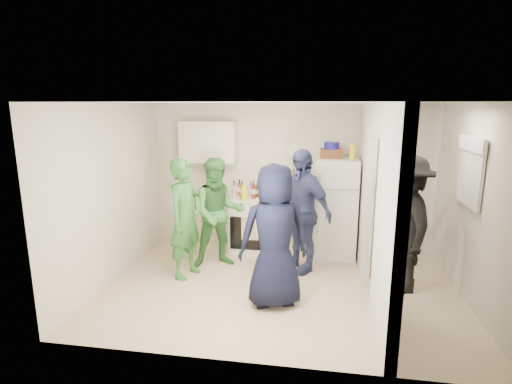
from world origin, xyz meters
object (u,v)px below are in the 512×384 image
at_px(person_green_center, 219,213).
at_px(person_denim, 301,211).
at_px(wicker_basket, 331,153).
at_px(fridge, 335,208).
at_px(blue_bowl, 332,145).
at_px(person_navy, 275,236).
at_px(person_green_left, 186,219).
at_px(person_nook, 405,224).
at_px(stove, 254,224).
at_px(yellow_cup_stack_top, 353,152).

xyz_separation_m(person_green_center, person_denim, (1.25, 0.04, 0.08)).
bearing_deg(person_denim, wicker_basket, 97.22).
relative_size(fridge, person_denim, 0.88).
bearing_deg(person_green_center, blue_bowl, 2.27).
height_order(person_green_center, person_navy, person_navy).
xyz_separation_m(wicker_basket, person_green_left, (-2.06, -1.21, -0.84)).
bearing_deg(person_nook, person_green_center, -104.37).
height_order(fridge, person_denim, person_denim).
height_order(person_green_left, person_green_center, person_green_left).
height_order(stove, person_denim, person_denim).
relative_size(blue_bowl, person_navy, 0.13).
relative_size(blue_bowl, yellow_cup_stack_top, 0.96).
xyz_separation_m(stove, yellow_cup_stack_top, (1.58, -0.13, 1.29)).
xyz_separation_m(stove, wicker_basket, (1.26, 0.02, 1.24)).
height_order(fridge, person_green_left, person_green_left).
distance_m(stove, person_green_left, 1.48).
bearing_deg(person_green_left, person_denim, -55.17).
xyz_separation_m(wicker_basket, person_navy, (-0.70, -1.86, -0.80)).
height_order(person_green_left, person_denim, person_denim).
bearing_deg(blue_bowl, person_navy, -110.53).
height_order(wicker_basket, person_navy, person_navy).
distance_m(wicker_basket, blue_bowl, 0.13).
height_order(fridge, person_green_center, person_green_center).
relative_size(fridge, yellow_cup_stack_top, 6.52).
distance_m(yellow_cup_stack_top, person_nook, 1.47).
relative_size(fridge, wicker_basket, 4.66).
bearing_deg(fridge, yellow_cup_stack_top, -24.44).
relative_size(wicker_basket, person_navy, 0.19).
bearing_deg(wicker_basket, person_denim, -121.11).
bearing_deg(person_denim, person_nook, 19.87).
relative_size(fridge, person_navy, 0.90).
bearing_deg(person_denim, blue_bowl, 97.22).
bearing_deg(person_denim, person_navy, -64.67).
xyz_separation_m(fridge, person_denim, (-0.53, -0.67, 0.11)).
xyz_separation_m(person_denim, person_nook, (1.39, -0.47, 0.01)).
xyz_separation_m(person_green_left, person_denim, (1.63, 0.49, 0.06)).
bearing_deg(fridge, wicker_basket, 153.43).
bearing_deg(fridge, person_green_center, -158.40).
distance_m(wicker_basket, person_nook, 1.71).
bearing_deg(fridge, person_navy, -113.75).
height_order(stove, wicker_basket, wicker_basket).
distance_m(person_denim, person_nook, 1.47).
xyz_separation_m(fridge, person_green_left, (-2.16, -1.16, 0.06)).
distance_m(wicker_basket, yellow_cup_stack_top, 0.36).
distance_m(person_green_left, person_navy, 1.51).
distance_m(person_navy, person_nook, 1.79).
bearing_deg(blue_bowl, person_denim, -121.11).
bearing_deg(wicker_basket, person_nook, -50.86).
relative_size(person_green_center, person_nook, 0.91).
bearing_deg(person_navy, wicker_basket, -129.09).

